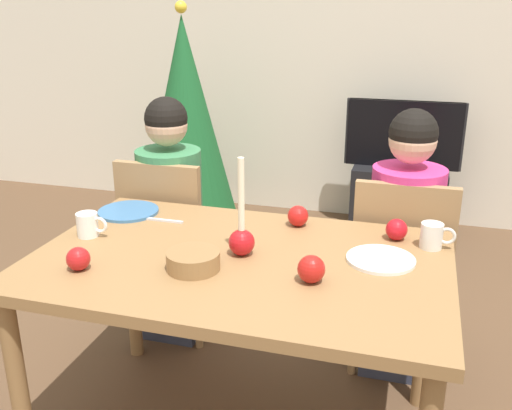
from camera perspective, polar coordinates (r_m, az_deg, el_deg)
name	(u,v)px	position (r m, az deg, el deg)	size (l,w,h in m)	color
back_wall	(349,41)	(4.32, 9.29, 15.83)	(6.40, 0.10, 2.60)	beige
dining_table	(240,280)	(1.98, -1.63, -7.44)	(1.40, 0.90, 0.75)	olive
chair_left	(169,238)	(2.74, -8.63, -3.25)	(0.40, 0.40, 0.90)	#99754C
chair_right	(401,265)	(2.51, 14.25, -5.83)	(0.40, 0.40, 0.90)	#99754C
person_left_child	(172,224)	(2.74, -8.41, -1.89)	(0.30, 0.30, 1.17)	#33384C
person_right_child	(403,250)	(2.52, 14.39, -4.34)	(0.30, 0.30, 1.17)	#33384C
tv_stand	(398,199)	(4.19, 13.96, 0.56)	(0.64, 0.40, 0.48)	black
tv	(404,134)	(4.07, 14.50, 6.84)	(0.79, 0.05, 0.46)	black
christmas_tree	(185,118)	(3.99, -7.05, 8.62)	(0.68, 0.68, 1.57)	brown
candle_centerpiece	(243,236)	(1.93, -1.35, -3.09)	(0.09, 0.09, 0.34)	red
plate_left	(128,211)	(2.40, -12.60, -0.61)	(0.25, 0.25, 0.01)	teal
plate_right	(381,259)	(1.96, 12.32, -5.31)	(0.23, 0.23, 0.01)	white
mug_left	(88,225)	(2.18, -16.36, -1.90)	(0.12, 0.08, 0.09)	white
mug_right	(433,236)	(2.09, 17.19, -2.94)	(0.12, 0.08, 0.09)	silver
fork_left	(162,220)	(2.28, -9.38, -1.49)	(0.18, 0.01, 0.01)	silver
bowl_walnuts	(193,261)	(1.86, -6.28, -5.52)	(0.17, 0.17, 0.06)	olive
apple_near_candle	(397,229)	(2.13, 13.83, -2.38)	(0.08, 0.08, 0.08)	red
apple_by_left_plate	(78,259)	(1.92, -17.29, -5.14)	(0.08, 0.08, 0.08)	#B2181A
apple_by_right_mug	(311,269)	(1.77, 5.53, -6.37)	(0.09, 0.09, 0.09)	#B11915
apple_far_edge	(298,216)	(2.20, 4.20, -1.09)	(0.08, 0.08, 0.08)	red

